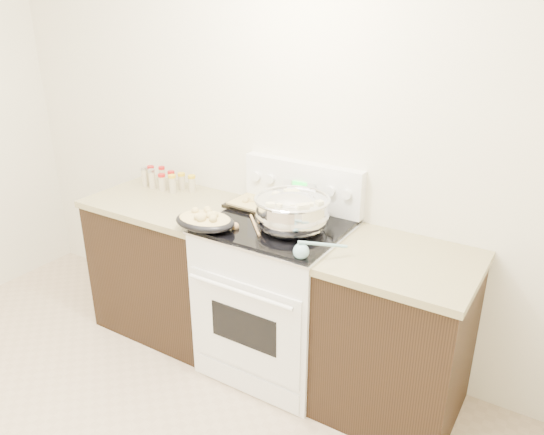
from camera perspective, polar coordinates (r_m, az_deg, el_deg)
The scene contains 9 objects.
counter_left at distance 3.62m, azimuth -10.76°, elevation -4.85°, with size 0.93×0.67×0.92m.
counter_right at distance 2.92m, azimuth 13.19°, elevation -12.37°, with size 0.73×0.67×0.92m.
kitchen_range at distance 3.15m, azimuth 0.53°, elevation -8.24°, with size 0.78×0.73×1.22m.
mixing_bowl at distance 2.84m, azimuth 2.16°, elevation 0.45°, with size 0.48×0.48×0.24m.
roasting_pan at distance 2.89m, azimuth -7.22°, elevation -0.30°, with size 0.37×0.27×0.11m.
baking_sheet at distance 3.16m, azimuth -0.99°, elevation 1.39°, with size 0.42×0.30×0.06m.
wooden_spoon at distance 2.89m, azimuth -3.15°, elevation -0.89°, with size 0.20×0.21×0.04m.
blue_ladle at distance 2.57m, azimuth 3.42°, elevation -3.56°, with size 0.21×0.22×0.10m.
spice_jars at distance 3.61m, azimuth -11.37°, elevation 4.04°, with size 0.40×0.14×0.13m.
Camera 1 is at (1.75, -0.88, 2.12)m, focal length 35.00 mm.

